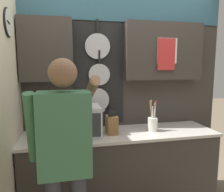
# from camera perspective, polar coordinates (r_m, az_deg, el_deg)

# --- Properties ---
(base_cabinet_counter) EXTENTS (2.11, 0.59, 0.90)m
(base_cabinet_counter) POSITION_cam_1_polar(r_m,az_deg,el_deg) (2.60, 2.26, -19.04)
(base_cabinet_counter) COLOR #38332D
(base_cabinet_counter) RESTS_ON ground_plane
(back_wall_unit) EXTENTS (2.68, 0.23, 2.49)m
(back_wall_unit) POSITION_cam_1_polar(r_m,az_deg,el_deg) (2.58, 1.43, 4.93)
(back_wall_unit) COLOR #38332D
(back_wall_unit) RESTS_ON ground_plane
(side_wall) EXTENTS (0.07, 1.60, 2.49)m
(side_wall) POSITION_cam_1_polar(r_m,az_deg,el_deg) (1.92, -26.74, -4.03)
(side_wall) COLOR beige
(side_wall) RESTS_ON ground_plane
(microwave) EXTENTS (0.47, 0.37, 0.31)m
(microwave) POSITION_cam_1_polar(r_m,az_deg,el_deg) (2.29, -9.07, -6.56)
(microwave) COLOR silver
(microwave) RESTS_ON base_cabinet_counter
(knife_block) EXTENTS (0.12, 0.15, 0.27)m
(knife_block) POSITION_cam_1_polar(r_m,az_deg,el_deg) (2.35, -0.07, -7.43)
(knife_block) COLOR brown
(knife_block) RESTS_ON base_cabinet_counter
(utensil_crock) EXTENTS (0.11, 0.11, 0.35)m
(utensil_crock) POSITION_cam_1_polar(r_m,az_deg,el_deg) (2.49, 10.57, -6.78)
(utensil_crock) COLOR white
(utensil_crock) RESTS_ON base_cabinet_counter
(person) EXTENTS (0.54, 0.64, 1.68)m
(person) POSITION_cam_1_polar(r_m,az_deg,el_deg) (1.70, -12.15, -13.78)
(person) COLOR #383842
(person) RESTS_ON ground_plane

